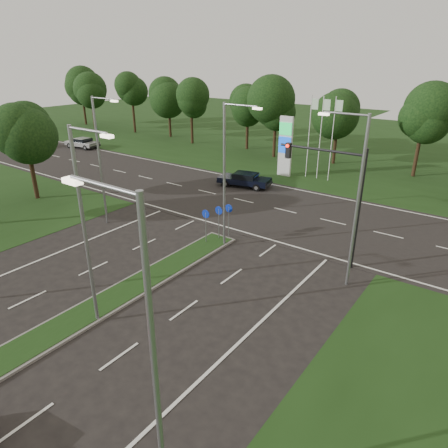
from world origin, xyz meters
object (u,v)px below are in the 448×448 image
Objects in this scene: navy_sedan at (245,179)px; far_car_a at (82,143)px; far_car_c at (4,134)px; far_car_b at (31,142)px.

far_car_a is (-27.12, 1.56, -0.00)m from navy_sedan.
far_car_a is 15.62m from far_car_c.
far_car_b is (-33.19, -2.17, -0.05)m from navy_sedan.
far_car_a is at bearing 74.68° from navy_sedan.
far_car_b is 9.35m from far_car_c.
far_car_b is at bearing 114.06° from far_car_a.
far_car_b is at bearing 81.72° from navy_sedan.
far_car_b is 1.07× the size of far_car_c.
far_car_a is 1.12× the size of far_car_c.
far_car_a is 1.05× the size of far_car_b.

